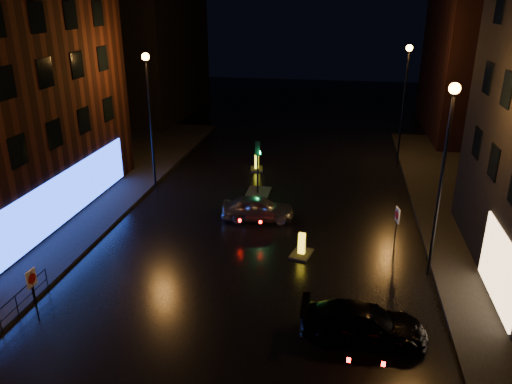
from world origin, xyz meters
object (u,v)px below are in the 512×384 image
Objects in this scene: dark_sedan at (363,323)px; bollard_near at (301,250)px; bollard_far at (257,166)px; silver_hatchback at (258,208)px; traffic_signal at (258,187)px; road_sign_left at (32,283)px; road_sign_right at (397,219)px.

dark_sedan is 6.38m from bollard_near.
silver_hatchback is at bearing -89.38° from bollard_far.
silver_hatchback is 8.40m from bollard_far.
bollard_far is (-6.94, 17.66, -0.41)m from dark_sedan.
traffic_signal reaches higher than silver_hatchback.
bollard_near is 11.61m from road_sign_left.
road_sign_right is (7.06, -2.33, 0.98)m from silver_hatchback.
bollard_far is (-0.88, 4.68, -0.26)m from traffic_signal.
bollard_near is 4.75m from road_sign_right.
dark_sedan is at bearing -51.62° from bollard_near.
road_sign_right reaches higher than bollard_near.
road_sign_left reaches higher than bollard_far.
road_sign_right is at bearing 34.52° from road_sign_left.
bollard_far is at bearing 21.26° from dark_sedan.
road_sign_right is at bearing -114.77° from silver_hatchback.
road_sign_left is at bearing -131.30° from bollard_near.
bollard_far is 19.34m from road_sign_left.
road_sign_left is (-5.17, -18.59, 1.32)m from bollard_far.
silver_hatchback is 4.56m from bollard_near.
traffic_signal is 7.95m from bollard_near.
traffic_signal is 9.76m from road_sign_right.
dark_sedan is at bearing 64.48° from road_sign_right.
road_sign_right is at bearing -37.44° from traffic_signal.
bollard_near is at bearing -149.82° from silver_hatchback.
silver_hatchback reaches higher than dark_sedan.
bollard_near is at bearing 39.75° from road_sign_left.
traffic_signal is at bearing 24.84° from dark_sedan.
road_sign_left is (-6.05, -13.90, 1.06)m from traffic_signal.
dark_sedan is 2.14× the size of road_sign_left.
silver_hatchback is 10.86m from dark_sedan.
road_sign_left is at bearing 140.58° from silver_hatchback.
traffic_signal is at bearing -49.94° from road_sign_right.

